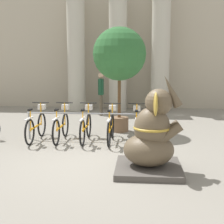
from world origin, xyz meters
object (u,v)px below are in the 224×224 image
(bicycle_2, at_px, (86,126))
(bicycle_4, at_px, (136,127))
(bicycle_1, at_px, (61,126))
(potted_tree, at_px, (119,56))
(elephant_statue, at_px, (152,139))
(bicycle_3, at_px, (111,127))
(bicycle_0, at_px, (36,126))
(person_pedestrian, at_px, (101,90))

(bicycle_2, xyz_separation_m, bicycle_4, (1.38, -0.02, 0.00))
(bicycle_1, xyz_separation_m, potted_tree, (1.51, 1.35, 1.91))
(bicycle_4, bearing_deg, elephant_statue, -82.17)
(bicycle_3, distance_m, bicycle_4, 0.69)
(elephant_statue, distance_m, potted_tree, 4.11)
(bicycle_0, bearing_deg, bicycle_3, -0.20)
(bicycle_0, height_order, bicycle_2, same)
(elephant_statue, height_order, potted_tree, potted_tree)
(bicycle_1, bearing_deg, bicycle_3, -1.96)
(bicycle_1, distance_m, bicycle_4, 2.07)
(bicycle_4, bearing_deg, person_pedestrian, 108.94)
(bicycle_1, height_order, bicycle_2, same)
(person_pedestrian, bearing_deg, bicycle_2, -88.49)
(potted_tree, bearing_deg, bicycle_2, -121.37)
(elephant_statue, bearing_deg, bicycle_3, 113.96)
(person_pedestrian, height_order, potted_tree, potted_tree)
(bicycle_2, height_order, bicycle_4, same)
(bicycle_4, bearing_deg, bicycle_3, -177.97)
(bicycle_3, xyz_separation_m, elephant_statue, (1.00, -2.26, 0.24))
(elephant_statue, bearing_deg, bicycle_0, 143.60)
(bicycle_1, distance_m, person_pedestrian, 4.41)
(bicycle_0, height_order, bicycle_1, same)
(bicycle_0, xyz_separation_m, elephant_statue, (3.07, -2.26, 0.24))
(bicycle_3, bearing_deg, bicycle_4, 2.03)
(bicycle_0, bearing_deg, bicycle_2, 1.50)
(elephant_statue, bearing_deg, bicycle_1, 135.95)
(bicycle_1, height_order, elephant_statue, elephant_statue)
(person_pedestrian, distance_m, potted_tree, 3.37)
(bicycle_0, xyz_separation_m, bicycle_3, (2.07, -0.01, 0.00))
(bicycle_3, relative_size, person_pedestrian, 0.98)
(bicycle_4, relative_size, potted_tree, 0.53)
(bicycle_0, bearing_deg, person_pedestrian, 73.85)
(potted_tree, bearing_deg, bicycle_3, -95.50)
(bicycle_1, relative_size, bicycle_4, 1.00)
(potted_tree, bearing_deg, elephant_statue, -76.62)
(bicycle_3, distance_m, potted_tree, 2.37)
(bicycle_0, xyz_separation_m, bicycle_1, (0.69, 0.04, 0.00))
(bicycle_2, distance_m, bicycle_3, 0.69)
(bicycle_0, xyz_separation_m, potted_tree, (2.20, 1.39, 1.91))
(bicycle_2, bearing_deg, person_pedestrian, 91.51)
(bicycle_0, relative_size, bicycle_3, 1.00)
(bicycle_3, xyz_separation_m, potted_tree, (0.13, 1.39, 1.91))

